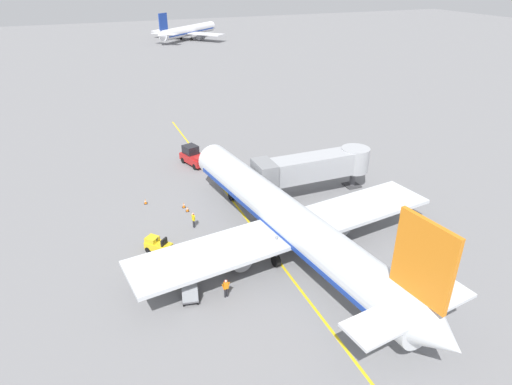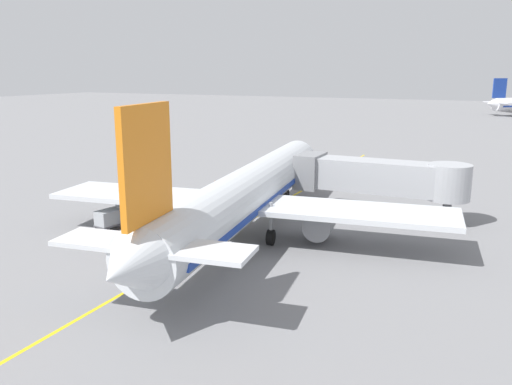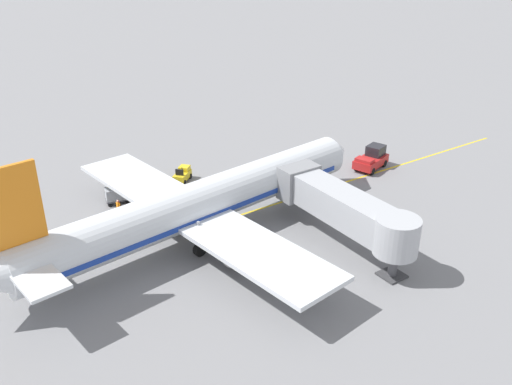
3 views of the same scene
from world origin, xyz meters
The scene contains 14 objects.
ground_plane centered at (0.00, 0.00, 0.00)m, with size 400.00×400.00×0.00m, color slate.
gate_lead_in_line centered at (0.00, 0.00, 0.00)m, with size 0.24×80.00×0.01m, color gold.
parked_airliner centered at (1.53, -2.12, 3.19)m, with size 30.43×37.32×10.63m.
jet_bridge centered at (9.23, 7.15, 3.46)m, with size 14.30×3.50×4.98m.
pushback_tractor centered at (-1.24, 20.86, 1.10)m, with size 3.44×4.86×2.40m.
baggage_tug_lead centered at (-9.81, 2.06, 0.71)m, with size 2.55×2.67×1.62m.
baggage_cart_front centered at (-9.05, -2.56, 0.95)m, with size 1.72×2.98×1.58m.
baggage_cart_second_in_train centered at (-8.72, -5.50, 0.95)m, with size 1.72×2.98×1.58m.
ground_crew_wing_walker centered at (-5.59, 5.02, 0.95)m, with size 0.27×0.73×1.69m.
ground_crew_loader centered at (-5.89, -1.55, 0.95)m, with size 0.30×0.73×1.69m.
ground_crew_marshaller centered at (-5.97, -6.42, 0.95)m, with size 0.73×0.28×1.69m.
safety_cone_nose_left centered at (-9.32, 11.98, 0.29)m, with size 0.36×0.36×0.59m.
safety_cone_nose_right centered at (-5.38, 8.51, 0.29)m, with size 0.36×0.36×0.59m.
safety_cone_wing_tip centered at (-5.54, 9.51, 0.29)m, with size 0.36×0.36×0.59m.
Camera 2 is at (18.38, -36.34, 12.09)m, focal length 37.07 mm.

